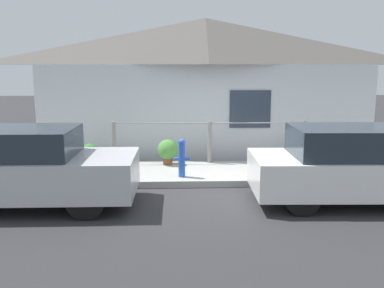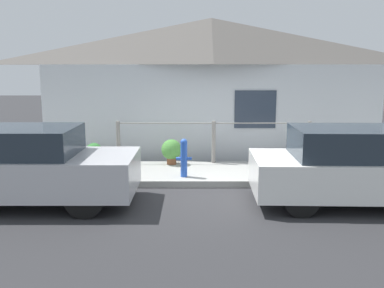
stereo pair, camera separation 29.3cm
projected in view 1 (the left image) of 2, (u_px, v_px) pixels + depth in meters
name	position (u px, v px, depth m)	size (l,w,h in m)	color
ground_plane	(216.00, 188.00, 9.12)	(60.00, 60.00, 0.00)	#2D2D30
sidewalk	(212.00, 173.00, 10.07)	(24.00, 1.96, 0.15)	#9E9E99
house	(206.00, 48.00, 12.05)	(9.47, 2.23, 3.90)	silver
fence	(210.00, 140.00, 10.76)	(4.90, 0.10, 1.06)	gray
car_left	(21.00, 168.00, 7.78)	(4.09, 1.70, 1.46)	#B7B7BC
car_right	(357.00, 166.00, 8.01)	(4.05, 1.78, 1.45)	white
fire_hydrant	(182.00, 157.00, 9.38)	(0.35, 0.15, 0.85)	blue
potted_plant_near_hydrant	(168.00, 150.00, 10.60)	(0.50, 0.50, 0.63)	brown
potted_plant_by_fence	(90.00, 154.00, 10.43)	(0.42, 0.42, 0.55)	#9E5638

